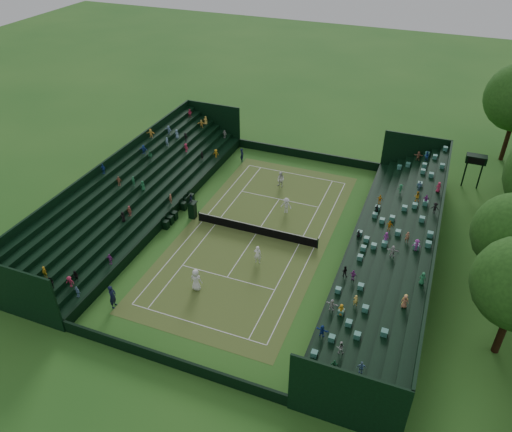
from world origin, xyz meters
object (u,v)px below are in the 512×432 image
object	(u,v)px
umpire_chair	(192,208)
player_near_east	(258,254)
player_far_west	(281,180)
player_far_east	(286,205)
player_near_west	(196,280)
tennis_net	(256,229)

from	to	relation	value
umpire_chair	player_near_east	size ratio (longest dim) A/B	1.47
player_far_west	player_far_east	bearing A→B (deg)	-49.96
umpire_chair	player_far_west	bearing A→B (deg)	54.98
player_near_west	player_near_east	size ratio (longest dim) A/B	1.11
tennis_net	player_far_east	world-z (taller)	player_far_east
player_far_west	player_far_east	world-z (taller)	player_far_west
player_near_west	player_far_west	distance (m)	17.36
tennis_net	player_far_east	size ratio (longest dim) A/B	7.19
player_far_east	player_near_west	bearing A→B (deg)	-106.58
tennis_net	player_near_east	distance (m)	4.08
umpire_chair	player_near_east	xyz separation A→B (m)	(8.24, -4.04, -0.23)
tennis_net	player_near_west	distance (m)	8.72
player_near_west	player_near_east	world-z (taller)	player_near_west
player_near_west	player_near_east	bearing A→B (deg)	-127.54
umpire_chair	player_near_west	size ratio (longest dim) A/B	1.32
player_near_west	player_far_west	bearing A→B (deg)	-96.51
umpire_chair	player_near_east	world-z (taller)	umpire_chair
umpire_chair	player_near_west	world-z (taller)	umpire_chair
tennis_net	player_far_east	bearing A→B (deg)	72.26
tennis_net	umpire_chair	size ratio (longest dim) A/B	4.54
player_far_west	tennis_net	bearing A→B (deg)	-70.86
player_near_east	umpire_chair	bearing A→B (deg)	-35.76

